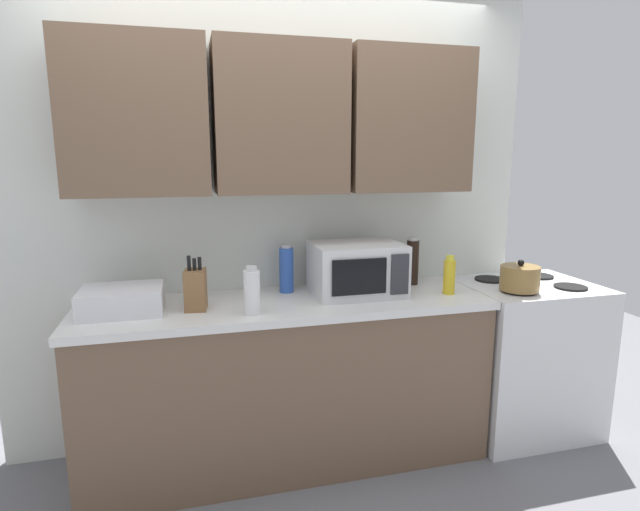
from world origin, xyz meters
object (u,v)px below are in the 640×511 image
bottle_yellow_mustard (449,276)px  bottle_blue_cleaner (286,269)px  bottle_soy_dark (412,261)px  kettle (520,278)px  microwave (357,269)px  bottle_white_jar (252,292)px  stove_range (523,356)px  knife_block (196,289)px  dish_rack (122,300)px

bottle_yellow_mustard → bottle_blue_cleaner: 0.89m
bottle_soy_dark → kettle: bearing=-32.3°
microwave → bottle_soy_dark: same height
microwave → bottle_white_jar: 0.64m
stove_range → bottle_white_jar: bottle_white_jar is taller
bottle_white_jar → bottle_soy_dark: bearing=19.4°
stove_range → knife_block: size_ratio=3.35×
knife_block → bottle_blue_cleaner: (0.49, 0.22, 0.02)m
bottle_white_jar → bottle_blue_cleaner: 0.43m
bottle_soy_dark → bottle_yellow_mustard: 0.27m
stove_range → dish_rack: (-2.25, 0.02, 0.51)m
microwave → kettle: bearing=-12.3°
dish_rack → bottle_white_jar: bearing=-17.4°
bottle_blue_cleaner → bottle_white_jar: bearing=-123.2°
stove_range → microwave: (-1.05, 0.05, 0.59)m
knife_block → kettle: bearing=-3.7°
kettle → bottle_soy_dark: bottle_soy_dark is taller
bottle_soy_dark → bottle_yellow_mustard: bottle_soy_dark is taller
microwave → bottle_yellow_mustard: (0.49, -0.13, -0.04)m
dish_rack → bottle_soy_dark: bottle_soy_dark is taller
bottle_white_jar → bottle_yellow_mustard: bearing=5.0°
kettle → microwave: 0.91m
knife_block → bottle_blue_cleaner: size_ratio=1.03×
stove_range → bottle_white_jar: 1.75m
kettle → bottle_soy_dark: size_ratio=0.75×
microwave → bottle_white_jar: (-0.60, -0.22, -0.03)m
kettle → knife_block: bearing=176.3°
kettle → microwave: bearing=167.7°
stove_range → bottle_white_jar: size_ratio=3.91×
dish_rack → knife_block: 0.35m
knife_block → bottle_yellow_mustard: bearing=-2.0°
kettle → bottle_blue_cleaner: size_ratio=0.80×
bottle_yellow_mustard → bottle_blue_cleaner: bottle_blue_cleaner is taller
kettle → bottle_yellow_mustard: bearing=170.5°
microwave → bottle_yellow_mustard: bearing=-14.5°
stove_range → bottle_yellow_mustard: (-0.57, -0.07, 0.55)m
bottle_soy_dark → bottle_white_jar: bottle_soy_dark is taller
kettle → knife_block: size_ratio=0.77×
bottle_blue_cleaner → dish_rack: bearing=-168.7°
dish_rack → knife_block: size_ratio=1.39×
stove_range → kettle: (-0.17, -0.14, 0.53)m
kettle → knife_block: 1.74m
bottle_soy_dark → bottle_blue_cleaner: size_ratio=1.06×
bottle_soy_dark → bottle_white_jar: (-0.98, -0.34, -0.03)m
kettle → bottle_white_jar: size_ratio=0.90×
stove_range → bottle_blue_cleaner: 1.54m
bottle_yellow_mustard → bottle_white_jar: bottle_white_jar is taller
bottle_yellow_mustard → bottle_soy_dark: bearing=112.5°
stove_range → dish_rack: 2.31m
dish_rack → microwave: bearing=1.6°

